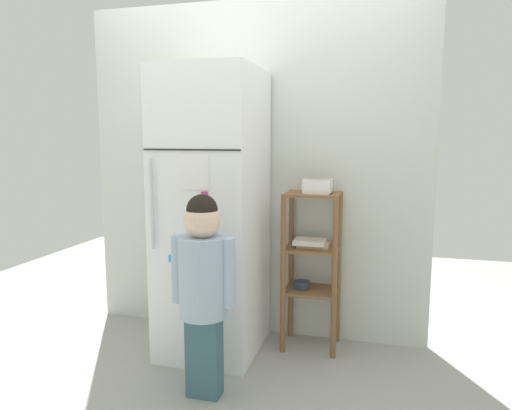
{
  "coord_description": "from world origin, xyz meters",
  "views": [
    {
      "loc": [
        0.9,
        -2.84,
        1.4
      ],
      "look_at": [
        0.12,
        0.02,
        0.98
      ],
      "focal_mm": 33.19,
      "sensor_mm": 36.0,
      "label": 1
    }
  ],
  "objects": [
    {
      "name": "pantry_shelf_unit",
      "position": [
        0.45,
        0.21,
        0.62
      ],
      "size": [
        0.37,
        0.3,
        1.05
      ],
      "color": "brown",
      "rests_on": "ground"
    },
    {
      "name": "ground_plane",
      "position": [
        0.0,
        0.0,
        0.0
      ],
      "size": [
        6.0,
        6.0,
        0.0
      ],
      "primitive_type": "plane",
      "color": "#999993"
    },
    {
      "name": "fruit_bin",
      "position": [
        0.5,
        0.19,
        1.09
      ],
      "size": [
        0.18,
        0.15,
        0.09
      ],
      "color": "white",
      "rests_on": "pantry_shelf_unit"
    },
    {
      "name": "kitchen_wall_back",
      "position": [
        0.0,
        0.39,
        1.17
      ],
      "size": [
        2.44,
        0.03,
        2.34
      ],
      "primitive_type": "cube",
      "color": "silver",
      "rests_on": "ground"
    },
    {
      "name": "child_standing",
      "position": [
        -0.01,
        -0.56,
        0.68
      ],
      "size": [
        0.36,
        0.27,
        1.12
      ],
      "color": "#3C616B",
      "rests_on": "ground"
    },
    {
      "name": "refrigerator",
      "position": [
        -0.17,
        0.02,
        0.92
      ],
      "size": [
        0.61,
        0.71,
        1.84
      ],
      "color": "white",
      "rests_on": "ground"
    }
  ]
}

